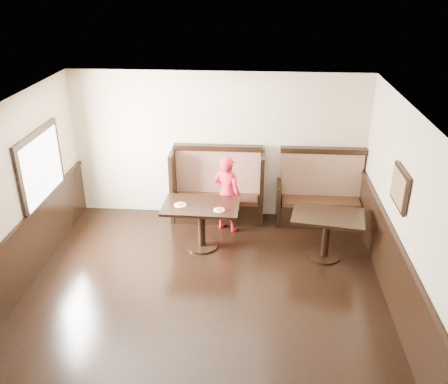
# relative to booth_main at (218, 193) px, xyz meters

# --- Properties ---
(ground) EXTENTS (7.00, 7.00, 0.00)m
(ground) POSITION_rel_booth_main_xyz_m (0.00, -3.30, -0.53)
(ground) COLOR black
(ground) RESTS_ON ground
(room_shell) EXTENTS (7.00, 7.00, 7.00)m
(room_shell) POSITION_rel_booth_main_xyz_m (-0.30, -3.01, 0.14)
(room_shell) COLOR #BFA98B
(room_shell) RESTS_ON ground
(booth_main) EXTENTS (1.75, 0.72, 1.45)m
(booth_main) POSITION_rel_booth_main_xyz_m (0.00, 0.00, 0.00)
(booth_main) COLOR black
(booth_main) RESTS_ON ground
(booth_neighbor) EXTENTS (1.65, 0.72, 1.45)m
(booth_neighbor) POSITION_rel_booth_main_xyz_m (1.95, -0.00, -0.05)
(booth_neighbor) COLOR black
(booth_neighbor) RESTS_ON ground
(table_main) EXTENTS (1.30, 0.83, 0.82)m
(table_main) POSITION_rel_booth_main_xyz_m (-0.18, -1.10, 0.10)
(table_main) COLOR black
(table_main) RESTS_ON ground
(table_neighbor) EXTENTS (1.26, 0.93, 0.80)m
(table_neighbor) POSITION_rel_booth_main_xyz_m (1.92, -1.26, 0.07)
(table_neighbor) COLOR black
(table_neighbor) RESTS_ON ground
(child) EXTENTS (0.63, 0.53, 1.45)m
(child) POSITION_rel_booth_main_xyz_m (0.21, -0.45, 0.20)
(child) COLOR red
(child) RESTS_ON ground
(pizza_plate_left) EXTENTS (0.21, 0.21, 0.04)m
(pizza_plate_left) POSITION_rel_booth_main_xyz_m (-0.53, -1.14, 0.31)
(pizza_plate_left) COLOR white
(pizza_plate_left) RESTS_ON table_main
(pizza_plate_right) EXTENTS (0.19, 0.19, 0.03)m
(pizza_plate_right) POSITION_rel_booth_main_xyz_m (0.14, -1.27, 0.30)
(pizza_plate_right) COLOR white
(pizza_plate_right) RESTS_ON table_main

